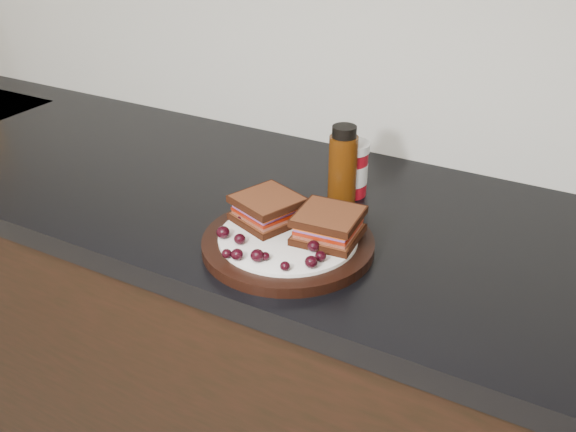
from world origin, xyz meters
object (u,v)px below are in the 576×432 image
sandwich_left (268,209)px  condiment_jar (350,169)px  oil_bottle (343,164)px  plate (288,243)px

sandwich_left → condiment_jar: condiment_jar is taller
condiment_jar → oil_bottle: oil_bottle is taller
plate → sandwich_left: 0.07m
condiment_jar → oil_bottle: 0.04m
plate → condiment_jar: bearing=89.1°
sandwich_left → oil_bottle: size_ratio=0.67×
plate → sandwich_left: (-0.05, 0.03, 0.04)m
condiment_jar → plate: bearing=-90.9°
condiment_jar → oil_bottle: bearing=-90.2°
plate → sandwich_left: bearing=153.8°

